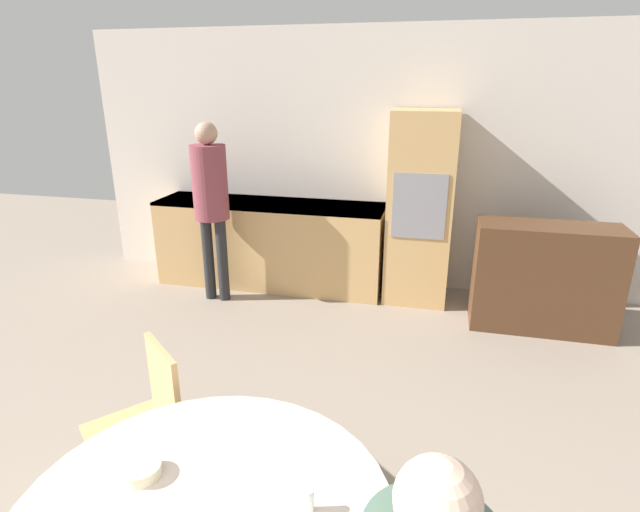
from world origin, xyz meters
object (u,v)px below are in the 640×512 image
(sideboard, at_px, (544,278))
(chair_far_left, at_px, (148,418))
(person_standing, at_px, (211,193))
(bowl_near, at_px, (141,470))
(oven_unit, at_px, (420,209))

(sideboard, distance_m, chair_far_left, 3.41)
(person_standing, relative_size, bowl_near, 11.97)
(oven_unit, relative_size, chair_far_left, 2.13)
(oven_unit, bearing_deg, sideboard, -20.68)
(person_standing, bearing_deg, sideboard, 1.77)
(bowl_near, bearing_deg, person_standing, 110.49)
(oven_unit, bearing_deg, person_standing, -165.13)
(sideboard, height_order, person_standing, person_standing)
(bowl_near, bearing_deg, chair_far_left, 122.20)
(chair_far_left, height_order, person_standing, person_standing)
(sideboard, bearing_deg, oven_unit, 159.32)
(oven_unit, bearing_deg, chair_far_left, -111.42)
(oven_unit, height_order, sideboard, oven_unit)
(sideboard, bearing_deg, person_standing, -178.23)
(chair_far_left, distance_m, bowl_near, 0.70)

